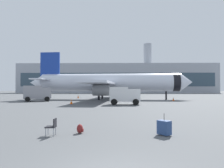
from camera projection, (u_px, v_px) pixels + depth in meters
airplane_at_gate at (109, 83)px, 45.72m from camera, size 35.77×32.29×10.50m
service_truck at (37, 93)px, 39.12m from camera, size 5.27×3.84×2.90m
cargo_van at (125, 95)px, 30.81m from camera, size 4.50×2.53×2.60m
safety_cone_near at (173, 99)px, 40.99m from camera, size 0.44×0.44×0.68m
safety_cone_mid at (71, 102)px, 32.01m from camera, size 0.44×0.44×0.74m
safety_cone_far at (78, 97)px, 51.60m from camera, size 0.44×0.44×0.79m
rolling_suitcase at (164, 127)px, 10.60m from camera, size 0.71×0.75×1.10m
traveller_backpack at (80, 129)px, 11.05m from camera, size 0.36×0.40×0.48m
gate_chair at (52, 126)px, 10.50m from camera, size 0.48×0.48×0.86m
terminal_building at (117, 79)px, 118.00m from camera, size 105.69×19.24×27.62m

